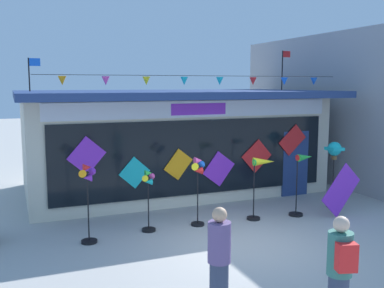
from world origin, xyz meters
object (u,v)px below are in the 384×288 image
(kite_shop_building, at_px, (171,139))
(wind_spinner_left, at_px, (149,194))
(display_kite_on_ground, at_px, (341,190))
(wind_spinner_far_left, at_px, (88,192))
(wind_spinner_right, at_px, (302,175))
(wind_spinner_center_left, at_px, (198,178))
(person_mid_plaza, at_px, (340,273))
(wind_spinner_center_right, at_px, (261,173))
(person_near_camera, at_px, (219,262))
(wind_spinner_far_right, at_px, (334,154))

(kite_shop_building, height_order, wind_spinner_left, kite_shop_building)
(display_kite_on_ground, bearing_deg, wind_spinner_far_left, 176.46)
(wind_spinner_left, distance_m, wind_spinner_right, 4.11)
(wind_spinner_right, bearing_deg, kite_shop_building, 117.48)
(wind_spinner_center_left, xyz_separation_m, person_mid_plaza, (-0.09, -5.13, -0.29))
(wind_spinner_far_left, distance_m, wind_spinner_center_right, 4.37)
(kite_shop_building, relative_size, wind_spinner_far_left, 5.36)
(kite_shop_building, distance_m, person_near_camera, 8.38)
(wind_spinner_center_left, xyz_separation_m, display_kite_on_ground, (3.79, -0.63, -0.49))
(wind_spinner_center_left, relative_size, wind_spinner_center_right, 1.07)
(display_kite_on_ground, bearing_deg, wind_spinner_far_right, 64.62)
(wind_spinner_right, xyz_separation_m, person_mid_plaza, (-2.95, -4.94, -0.18))
(wind_spinner_center_left, distance_m, person_near_camera, 4.35)
(wind_spinner_far_left, height_order, person_near_camera, wind_spinner_far_left)
(wind_spinner_far_left, relative_size, wind_spinner_center_right, 1.10)
(wind_spinner_center_left, bearing_deg, person_near_camera, -108.87)
(wind_spinner_far_right, distance_m, display_kite_on_ground, 1.17)
(kite_shop_building, bearing_deg, wind_spinner_center_right, -75.99)
(person_near_camera, bearing_deg, kite_shop_building, -106.34)
(wind_spinner_far_left, xyz_separation_m, person_mid_plaza, (2.57, -4.90, -0.24))
(wind_spinner_center_right, xyz_separation_m, display_kite_on_ground, (2.08, -0.55, -0.49))
(wind_spinner_center_left, distance_m, display_kite_on_ground, 3.88)
(wind_spinner_center_right, xyz_separation_m, person_near_camera, (-3.11, -4.03, -0.32))
(wind_spinner_far_right, relative_size, display_kite_on_ground, 1.46)
(wind_spinner_right, distance_m, display_kite_on_ground, 1.09)
(wind_spinner_far_right, xyz_separation_m, person_near_camera, (-5.55, -4.23, -0.66))
(kite_shop_building, distance_m, wind_spinner_left, 4.44)
(wind_spinner_center_left, distance_m, wind_spinner_right, 2.87)
(wind_spinner_left, xyz_separation_m, person_near_camera, (-0.17, -4.14, -0.04))
(wind_spinner_center_left, bearing_deg, kite_shop_building, 80.01)
(wind_spinner_center_right, relative_size, person_mid_plaza, 0.95)
(person_near_camera, xyz_separation_m, display_kite_on_ground, (5.19, 3.47, -0.17))
(kite_shop_building, relative_size, display_kite_on_ground, 7.47)
(display_kite_on_ground, bearing_deg, wind_spinner_right, 154.85)
(wind_spinner_center_left, relative_size, wind_spinner_right, 1.04)
(wind_spinner_left, distance_m, person_near_camera, 4.14)
(wind_spinner_far_left, distance_m, wind_spinner_left, 1.47)
(wind_spinner_center_right, bearing_deg, wind_spinner_far_left, -177.96)
(wind_spinner_far_left, relative_size, person_mid_plaza, 1.05)
(kite_shop_building, height_order, person_near_camera, kite_shop_building)
(wind_spinner_far_left, xyz_separation_m, wind_spinner_center_right, (4.37, 0.16, 0.05))
(wind_spinner_far_right, distance_m, person_mid_plaza, 6.78)
(wind_spinner_far_right, height_order, person_near_camera, wind_spinner_far_right)
(wind_spinner_far_left, relative_size, display_kite_on_ground, 1.39)
(wind_spinner_left, distance_m, display_kite_on_ground, 5.08)
(kite_shop_building, bearing_deg, person_mid_plaza, -94.96)
(person_mid_plaza, height_order, display_kite_on_ground, person_mid_plaza)
(wind_spinner_right, distance_m, person_near_camera, 5.79)
(wind_spinner_left, distance_m, wind_spinner_center_left, 1.27)
(kite_shop_building, height_order, wind_spinner_far_right, kite_shop_building)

